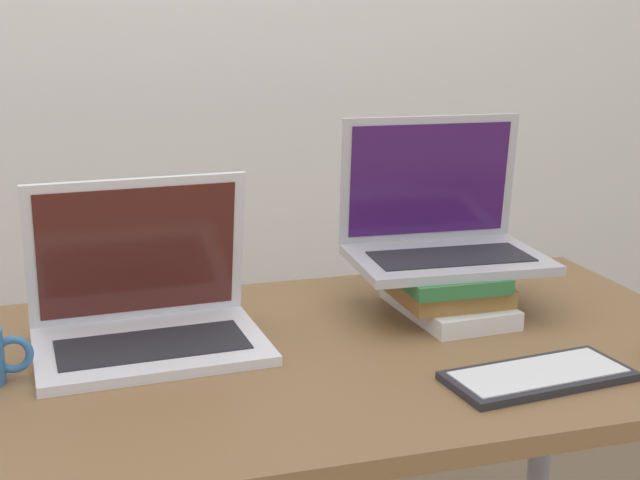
# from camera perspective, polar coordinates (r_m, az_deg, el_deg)

# --- Properties ---
(desk) EXTENTS (1.39, 0.74, 0.75)m
(desk) POSITION_cam_1_polar(r_m,az_deg,el_deg) (1.47, -0.97, -10.14)
(desk) COLOR brown
(desk) RESTS_ON ground_plane
(laptop_left) EXTENTS (0.37, 0.28, 0.27)m
(laptop_left) POSITION_cam_1_polar(r_m,az_deg,el_deg) (1.47, -11.05, -4.63)
(laptop_left) COLOR silver
(laptop_left) RESTS_ON desk
(book_stack) EXTENTS (0.19, 0.26, 0.09)m
(book_stack) POSITION_cam_1_polar(r_m,az_deg,el_deg) (1.60, 8.01, -3.22)
(book_stack) COLOR white
(book_stack) RESTS_ON desk
(laptop_on_books) EXTENTS (0.35, 0.26, 0.25)m
(laptop_on_books) POSITION_cam_1_polar(r_m,az_deg,el_deg) (1.63, 7.76, 0.55)
(laptop_on_books) COLOR #B2B2B7
(laptop_on_books) RESTS_ON book_stack
(wireless_keyboard) EXTENTS (0.29, 0.15, 0.01)m
(wireless_keyboard) POSITION_cam_1_polar(r_m,az_deg,el_deg) (1.36, 13.81, -8.44)
(wireless_keyboard) COLOR #28282D
(wireless_keyboard) RESTS_ON desk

